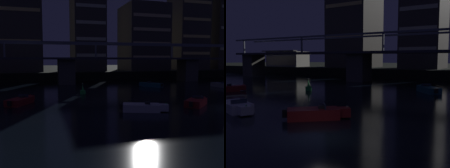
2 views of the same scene
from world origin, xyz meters
TOP-DOWN VIEW (x-y plane):
  - far_riverbank at (0.00, 83.21)m, footprint 240.00×80.00m
  - river_bridge at (-0.00, 35.20)m, footprint 99.66×6.40m
  - tower_west_tall at (-7.36, 53.51)m, footprint 9.03×12.83m
  - tower_central at (10.38, 52.63)m, footprint 12.74×13.93m
  - tower_east_tall at (26.97, 53.37)m, footprint 10.64×10.60m
  - tower_east_low at (42.35, 55.65)m, footprint 12.76×13.91m
  - speedboat_near_left at (-3.14, 3.70)m, footprint 4.52×4.24m
  - speedboat_near_center at (0.48, 24.35)m, footprint 4.07×4.65m
  - speedboat_near_right at (-10.68, 2.29)m, footprint 5.10×3.04m
  - speedboat_mid_left at (13.85, 20.06)m, footprint 1.95×5.21m
  - speedboat_mid_center at (-23.71, 10.40)m, footprint 3.44×4.93m
  - channel_buoy at (-14.74, 17.56)m, footprint 0.90×0.90m

SIDE VIEW (x-z plane):
  - speedboat_near_left at x=-3.14m, z-range -0.17..0.99m
  - speedboat_near_center at x=0.48m, z-range -0.17..0.99m
  - speedboat_near_right at x=-10.68m, z-range -0.17..0.99m
  - speedboat_mid_left at x=13.85m, z-range -0.17..0.99m
  - speedboat_mid_center at x=-23.71m, z-range -0.17..0.99m
  - channel_buoy at x=-14.74m, z-range -0.40..1.36m
  - far_riverbank at x=0.00m, z-range 0.00..2.20m
  - river_bridge at x=0.00m, z-range -0.36..9.02m
  - tower_central at x=10.38m, z-range 2.05..22.68m
  - tower_west_tall at x=-7.36m, z-range 2.05..25.23m
  - tower_east_tall at x=26.97m, z-range 2.05..29.30m
  - tower_east_low at x=42.35m, z-range 2.05..37.18m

